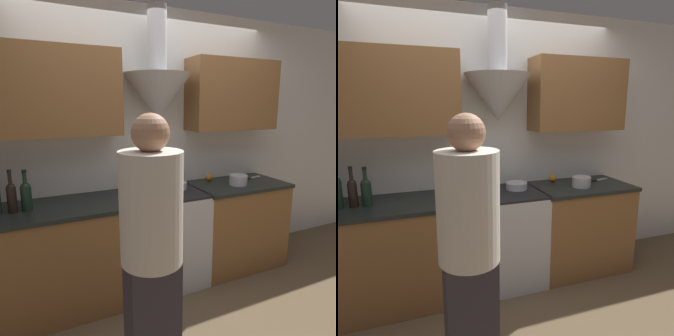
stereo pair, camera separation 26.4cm
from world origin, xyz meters
The scene contains 13 objects.
ground_plane centered at (0.00, 0.00, 0.00)m, with size 12.00×12.00×0.00m, color brown.
wall_back centered at (-0.07, 0.60, 1.48)m, with size 8.40×0.62×2.60m.
counter_left centered at (-1.05, 0.33, 0.45)m, with size 1.40×0.62×0.91m.
counter_right centered at (0.84, 0.33, 0.45)m, with size 0.99×0.62×0.91m.
stove_range centered at (0.00, 0.33, 0.46)m, with size 0.72×0.60×0.91m.
wine_bottle_4 centered at (-1.25, 0.32, 1.04)m, with size 0.07×0.07×0.33m.
wine_bottle_5 centered at (-1.15, 0.33, 1.03)m, with size 0.08×0.08×0.32m.
stock_pot centered at (-0.16, 0.37, 0.97)m, with size 0.23×0.23×0.12m.
mixing_bowl centered at (0.16, 0.39, 0.94)m, with size 0.21×0.21×0.07m.
orange_fruit centered at (0.64, 0.55, 0.94)m, with size 0.07×0.07×0.07m.
saucepan centered at (0.80, 0.26, 0.96)m, with size 0.18×0.18×0.10m.
chefs_knife centered at (1.13, 0.43, 0.91)m, with size 0.25×0.08×0.01m.
person_foreground_left centered at (-0.54, -0.73, 0.92)m, with size 0.34×0.34×1.66m.
Camera 1 is at (-1.09, -2.12, 1.70)m, focal length 32.00 mm.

